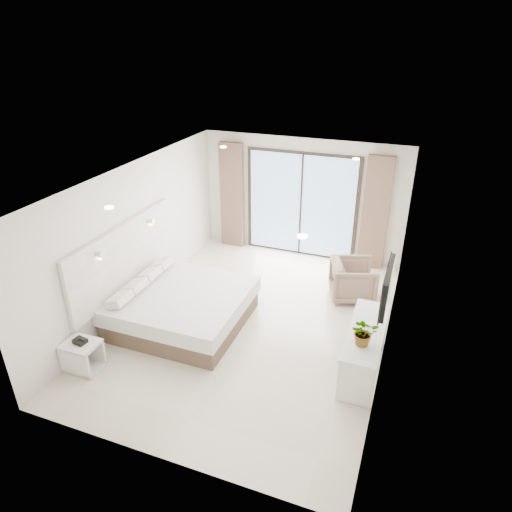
% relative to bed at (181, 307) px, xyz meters
% --- Properties ---
extents(ground, '(6.20, 6.20, 0.00)m').
position_rel_bed_xyz_m(ground, '(1.20, 0.42, -0.32)').
color(ground, beige).
rests_on(ground, ground).
extents(room_shell, '(4.62, 6.22, 2.72)m').
position_rel_bed_xyz_m(room_shell, '(1.00, 1.11, 1.26)').
color(room_shell, silver).
rests_on(room_shell, ground).
extents(bed, '(2.22, 2.11, 0.76)m').
position_rel_bed_xyz_m(bed, '(0.00, 0.00, 0.00)').
color(bed, brown).
rests_on(bed, ground).
extents(nightstand, '(0.53, 0.44, 0.48)m').
position_rel_bed_xyz_m(nightstand, '(-0.82, -1.64, -0.08)').
color(nightstand, white).
rests_on(nightstand, ground).
extents(phone, '(0.21, 0.18, 0.06)m').
position_rel_bed_xyz_m(phone, '(-0.82, -1.64, 0.19)').
color(phone, black).
rests_on(phone, nightstand).
extents(console_desk, '(0.52, 1.67, 0.77)m').
position_rel_bed_xyz_m(console_desk, '(3.24, -0.17, 0.24)').
color(console_desk, white).
rests_on(console_desk, ground).
extents(plant, '(0.48, 0.51, 0.32)m').
position_rel_bed_xyz_m(plant, '(3.24, -0.54, 0.61)').
color(plant, '#33662D').
rests_on(plant, console_desk).
extents(armchair, '(0.99, 1.02, 0.84)m').
position_rel_bed_xyz_m(armchair, '(2.71, 1.94, 0.10)').
color(armchair, '#7F6153').
rests_on(armchair, ground).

